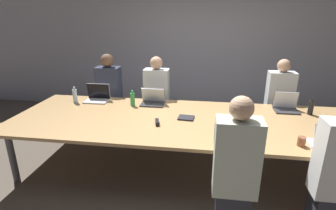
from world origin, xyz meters
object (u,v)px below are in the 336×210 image
Objects in this scene: person_far_right at (278,103)px; person_far_midleft at (157,99)px; bottle_far_right at (311,107)px; person_far_left at (110,95)px; laptop_near_midright at (231,138)px; laptop_far_right at (286,105)px; bottle_far_midleft at (133,99)px; bottle_far_left at (75,96)px; laptop_near_right at (330,141)px; laptop_far_left at (98,96)px; stapler at (157,122)px; person_near_midright at (235,171)px; laptop_far_midleft at (153,100)px; cup_near_right at (301,141)px.

person_far_right is 1.00× the size of person_far_midleft.
person_far_midleft reaches higher than bottle_far_right.
person_far_left is (-2.81, -0.01, 0.02)m from person_far_right.
laptop_near_midright is 0.26× the size of person_far_midleft.
bottle_far_midleft is at bearing -176.79° from laptop_far_right.
bottle_far_midleft is (0.91, -0.02, -0.01)m from bottle_far_left.
bottle_far_left is at bearing -17.01° from laptop_near_right.
person_far_right is (0.88, 1.63, -0.13)m from laptop_near_midright.
laptop_far_left is 0.46m from person_far_left.
person_far_left is 5.82× the size of bottle_far_midleft.
laptop_far_right is 0.90× the size of laptop_near_right.
bottle_far_right is 2.48m from bottle_far_midleft.
laptop_near_right is 0.26× the size of person_far_midleft.
person_far_midleft is 1.20m from stapler.
person_far_midleft is (-1.10, 2.01, -0.00)m from person_near_midright.
person_far_left reaches higher than laptop_far_midleft.
laptop_far_right reaches higher than laptop_far_midleft.
person_far_right reaches higher than laptop_near_midright.
laptop_far_midleft is (-1.06, 1.14, 0.00)m from laptop_near_midright.
person_far_midleft reaches higher than laptop_near_right.
laptop_near_midright is at bearing -126.58° from laptop_far_right.
laptop_far_right is 1.30× the size of bottle_far_left.
person_far_left is at bearing 170.24° from laptop_far_right.
laptop_far_midleft is (1.19, 0.10, -0.04)m from bottle_far_left.
laptop_far_right reaches higher than bottle_far_midleft.
bottle_far_left is (-3.39, 0.02, 0.01)m from bottle_far_right.
laptop_far_left is at bearing -21.08° from laptop_near_right.
laptop_near_midright is 1.41× the size of bottle_far_left.
person_far_left is at bearing 60.76° from bottle_far_left.
bottle_far_left is 1.20m from laptop_far_midleft.
laptop_near_right is 3.69× the size of cup_near_right.
bottle_far_right is at bearing -13.89° from person_far_midleft.
person_far_left is 0.85m from person_far_midleft.
laptop_far_left is at bearing -31.10° from laptop_near_midright.
bottle_far_midleft reaches higher than stapler.
person_far_right is 2.14m from stapler.
laptop_far_right is at bearing -93.96° from person_far_right.
laptop_far_midleft is at bearing 91.73° from stapler.
bottle_far_right is 0.93× the size of bottle_far_left.
bottle_far_left is 0.18× the size of person_far_midleft.
person_near_midright is 0.99× the size of person_far_left.
person_near_midright is at bearing -55.66° from laptop_far_midleft.
person_near_midright is 1.00× the size of person_far_midleft.
laptop_near_right is 2.32m from laptop_far_midleft.
laptop_far_midleft is (0.87, -0.48, 0.12)m from person_far_left.
laptop_far_left is 3.15m from laptop_near_right.
cup_near_right is (0.72, 0.06, -0.02)m from laptop_near_midright.
person_far_midleft is at bearing 166.11° from bottle_far_right.
person_near_midright is 2.00m from bottle_far_midleft.
person_far_midleft is at bearing -55.38° from laptop_near_midright.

